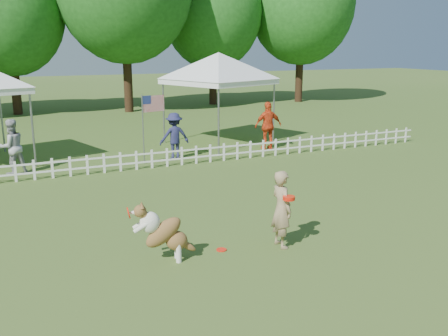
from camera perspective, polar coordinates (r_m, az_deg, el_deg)
name	(u,v)px	position (r m, az deg, el deg)	size (l,w,h in m)	color
ground	(244,249)	(9.64, 2.36, -9.25)	(120.00, 120.00, 0.00)	#33561B
picket_fence	(144,160)	(15.83, -9.11, 0.95)	(22.00, 0.08, 0.60)	white
handler	(281,209)	(9.57, 6.59, -4.69)	(0.55, 0.36, 1.51)	#9F855F
dog	(164,232)	(8.98, -6.82, -7.31)	(1.07, 0.36, 1.11)	brown
frisbee_on_turf	(221,250)	(9.59, -0.29, -9.32)	(0.20, 0.20, 0.02)	red
canopy_tent_right	(219,99)	(19.74, -0.61, 7.85)	(3.34, 3.34, 3.45)	white
flag_pole	(143,130)	(16.39, -9.22, 4.35)	(0.87, 0.09, 2.26)	gray
spectator_a	(12,147)	(16.25, -23.10, 2.26)	(0.81, 0.63, 1.66)	#A5A4AA
spectator_b	(174,136)	(17.04, -5.70, 3.66)	(1.02, 0.59, 1.58)	#23244A
spectator_c	(268,126)	(18.63, 5.07, 4.84)	(1.04, 0.43, 1.78)	red
tree_center_left	(9,24)	(30.45, -23.32, 14.85)	(6.00, 6.00, 9.80)	#1C5217
tree_right	(213,23)	(33.11, -1.31, 16.28)	(6.20, 6.20, 10.40)	#1C5217
tree_far_right	(301,16)	(35.08, 8.82, 16.80)	(7.00, 7.00, 11.40)	#1C5217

